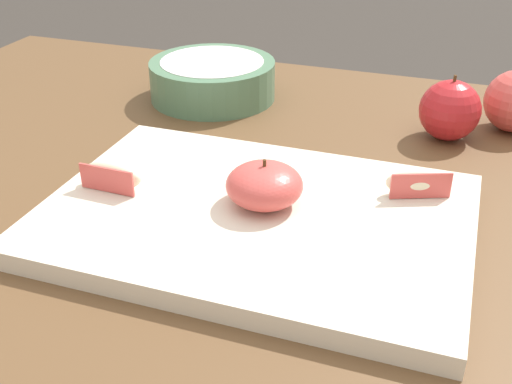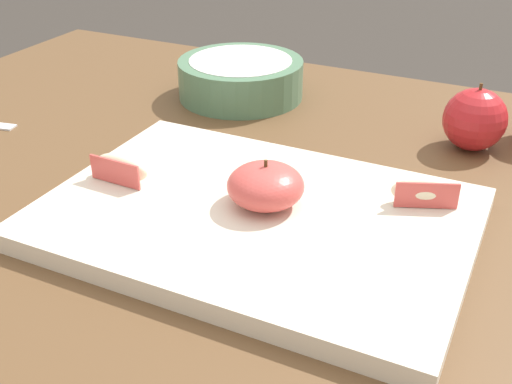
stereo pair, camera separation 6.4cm
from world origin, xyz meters
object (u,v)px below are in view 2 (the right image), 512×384
(whole_apple_crimson, at_px, (475,119))
(ceramic_fruit_bowl, at_px, (241,77))
(apple_wedge_back, at_px, (425,190))
(apple_half_skin_up, at_px, (266,186))
(cutting_board, at_px, (256,218))
(apple_wedge_front, at_px, (121,168))

(whole_apple_crimson, xyz_separation_m, ceramic_fruit_bowl, (-0.35, 0.04, -0.01))
(apple_wedge_back, height_order, ceramic_fruit_bowl, ceramic_fruit_bowl)
(apple_half_skin_up, distance_m, apple_wedge_back, 0.16)
(cutting_board, relative_size, apple_wedge_front, 6.32)
(whole_apple_crimson, bearing_deg, apple_wedge_front, -137.68)
(apple_wedge_front, relative_size, ceramic_fruit_bowl, 0.36)
(apple_half_skin_up, relative_size, apple_wedge_front, 1.17)
(cutting_board, height_order, whole_apple_crimson, whole_apple_crimson)
(apple_half_skin_up, bearing_deg, whole_apple_crimson, 59.59)
(apple_wedge_front, relative_size, apple_wedge_back, 0.96)
(apple_half_skin_up, bearing_deg, cutting_board, -108.74)
(apple_wedge_back, xyz_separation_m, whole_apple_crimson, (0.02, 0.20, 0.00))
(apple_half_skin_up, bearing_deg, ceramic_fruit_bowl, 120.96)
(cutting_board, xyz_separation_m, whole_apple_crimson, (0.17, 0.29, 0.03))
(cutting_board, bearing_deg, apple_wedge_back, 30.04)
(cutting_board, relative_size, whole_apple_crimson, 4.90)
(apple_half_skin_up, xyz_separation_m, ceramic_fruit_bowl, (-0.19, 0.31, -0.01))
(cutting_board, relative_size, ceramic_fruit_bowl, 2.27)
(apple_wedge_front, bearing_deg, apple_half_skin_up, 7.20)
(ceramic_fruit_bowl, bearing_deg, cutting_board, -60.66)
(cutting_board, height_order, apple_wedge_front, apple_wedge_front)
(apple_half_skin_up, height_order, whole_apple_crimson, whole_apple_crimson)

